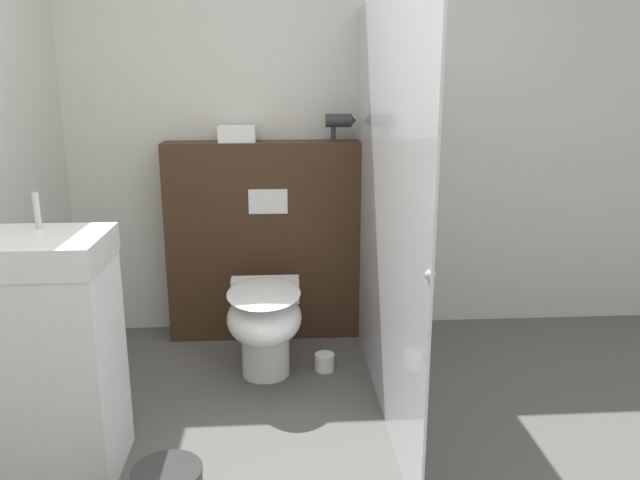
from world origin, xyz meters
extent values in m
cube|color=silver|center=(0.00, 2.04, 1.25)|extent=(8.00, 0.06, 2.50)
cube|color=#3D2819|center=(-0.14, 1.88, 0.58)|extent=(1.19, 0.20, 1.17)
cube|color=white|center=(-0.14, 1.78, 0.84)|extent=(0.22, 0.01, 0.14)
cube|color=silver|center=(0.39, 1.06, 0.95)|extent=(0.01, 1.90, 1.91)
sphere|color=#B2B2B7|center=(0.39, 0.15, 0.92)|extent=(0.04, 0.04, 0.04)
cylinder|color=white|center=(-0.16, 1.33, 0.17)|extent=(0.25, 0.25, 0.33)
ellipsoid|color=white|center=(-0.16, 1.24, 0.35)|extent=(0.37, 0.54, 0.24)
ellipsoid|color=white|center=(-0.16, 1.24, 0.48)|extent=(0.37, 0.53, 0.02)
cube|color=white|center=(-0.16, 1.53, 0.40)|extent=(0.37, 0.10, 0.14)
cube|color=white|center=(-0.99, 0.54, 0.43)|extent=(0.53, 0.41, 0.85)
cube|color=white|center=(-0.99, 0.54, 0.91)|extent=(0.54, 0.42, 0.11)
cylinder|color=silver|center=(-0.99, 0.66, 1.03)|extent=(0.02, 0.02, 0.14)
cylinder|color=#2D2D33|center=(0.27, 1.88, 1.28)|extent=(0.15, 0.08, 0.08)
cone|color=#2D2D33|center=(0.35, 1.88, 1.28)|extent=(0.03, 0.06, 0.06)
cylinder|color=#2D2D33|center=(0.24, 1.88, 1.22)|extent=(0.03, 0.03, 0.11)
cube|color=white|center=(-0.31, 1.88, 1.21)|extent=(0.21, 0.17, 0.09)
cylinder|color=white|center=(0.15, 1.35, 0.05)|extent=(0.11, 0.11, 0.09)
cylinder|color=#2D2D2D|center=(-0.47, 0.17, 0.23)|extent=(0.24, 0.24, 0.01)
camera|label=1|loc=(-0.08, -1.70, 1.51)|focal=35.00mm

